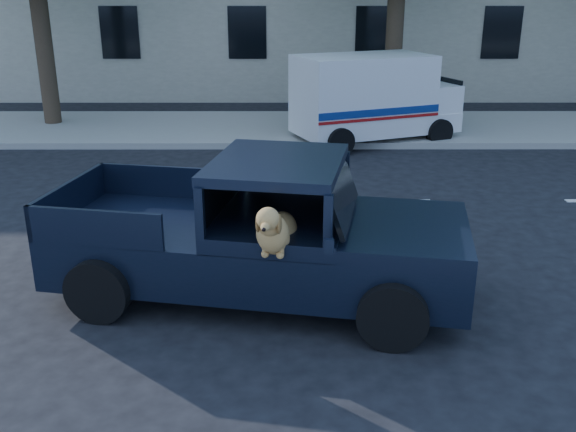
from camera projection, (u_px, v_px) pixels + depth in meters
name	position (u px, v px, depth m)	size (l,w,h in m)	color
ground	(111.00, 286.00, 8.16)	(120.00, 120.00, 0.00)	black
far_sidewalk	(201.00, 128.00, 16.79)	(60.00, 4.00, 0.15)	gray
lane_stripes	(273.00, 201.00, 11.36)	(21.60, 0.14, 0.01)	silver
pickup_truck	(252.00, 251.00, 7.74)	(5.13, 2.91, 1.74)	black
mail_truck	(372.00, 105.00, 15.28)	(4.18, 3.07, 2.09)	silver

